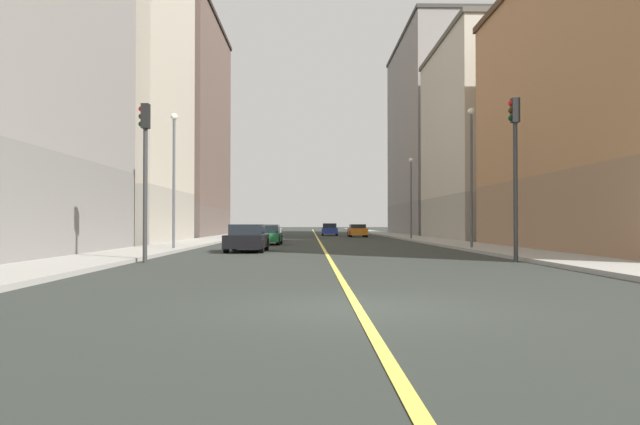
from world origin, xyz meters
TOP-DOWN VIEW (x-y plane):
  - ground_plane at (0.00, 0.00)m, footprint 400.00×400.00m
  - sidewalk_left at (8.83, 49.00)m, footprint 3.27×168.00m
  - sidewalk_right at (-8.83, 49.00)m, footprint 3.27×168.00m
  - lane_center_stripe at (0.00, 49.00)m, footprint 0.16×154.00m
  - building_left_near at (15.41, 19.54)m, footprint 10.18×22.12m
  - building_left_mid at (15.41, 42.03)m, footprint 10.18×17.65m
  - building_left_far at (15.41, 64.32)m, footprint 10.18×24.69m
  - building_right_midblock at (-15.41, 33.81)m, footprint 10.18×14.67m
  - building_right_distant at (-15.41, 54.09)m, footprint 10.18×21.30m
  - traffic_light_left_near at (6.78, 11.89)m, footprint 0.40×0.32m
  - traffic_light_right_near at (-6.81, 11.89)m, footprint 0.40×0.32m
  - street_lamp_left_near at (7.80, 21.69)m, footprint 0.36×0.36m
  - street_lamp_right_near at (-7.80, 21.12)m, footprint 0.36×0.36m
  - street_lamp_left_far at (7.80, 40.76)m, footprint 0.36×0.36m
  - car_orange at (4.21, 52.43)m, footprint 1.89×3.95m
  - car_blue at (1.58, 60.06)m, footprint 1.90×4.50m
  - car_green at (-3.62, 30.32)m, footprint 1.95×4.24m
  - car_black at (-3.92, 20.27)m, footprint 1.96×4.53m
  - car_silver at (-4.00, 38.64)m, footprint 1.79×4.11m

SIDE VIEW (x-z plane):
  - ground_plane at x=0.00m, z-range 0.00..0.00m
  - lane_center_stripe at x=0.00m, z-range 0.00..0.01m
  - sidewalk_left at x=8.83m, z-range 0.00..0.15m
  - sidewalk_right at x=-8.83m, z-range 0.00..0.15m
  - car_green at x=-3.62m, z-range -0.03..1.25m
  - car_silver at x=-4.00m, z-range -0.01..1.31m
  - car_orange at x=4.21m, z-range 0.00..1.30m
  - car_black at x=-3.92m, z-range -0.03..1.35m
  - car_blue at x=1.58m, z-range -0.01..1.38m
  - traffic_light_right_near at x=-6.81m, z-range 0.87..6.67m
  - traffic_light_left_near at x=6.78m, z-range 0.89..6.95m
  - street_lamp_left_far at x=7.80m, z-range 0.90..7.70m
  - street_lamp_right_near at x=-7.80m, z-range 0.90..7.88m
  - street_lamp_left_near at x=7.80m, z-range 0.91..8.32m
  - building_left_near at x=15.41m, z-range 0.01..14.70m
  - building_left_mid at x=15.41m, z-range 0.01..17.17m
  - building_right_distant at x=-15.41m, z-range 0.01..23.10m
  - building_right_midblock at x=-15.41m, z-range 0.01..23.95m
  - building_left_far at x=15.41m, z-range 0.01..24.18m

